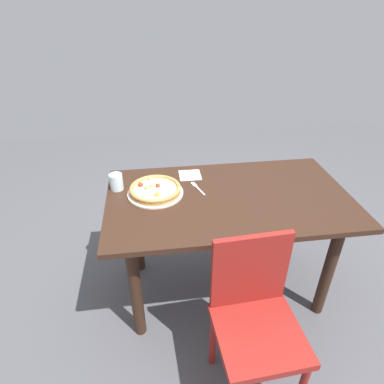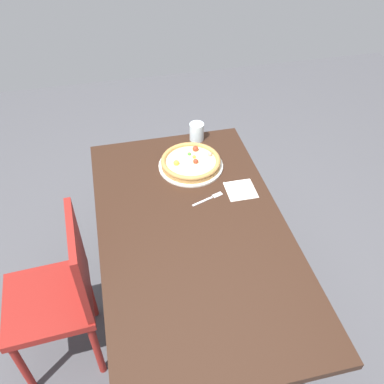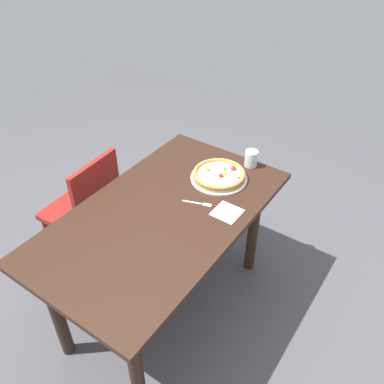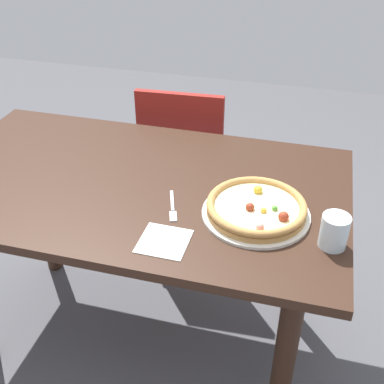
% 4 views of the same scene
% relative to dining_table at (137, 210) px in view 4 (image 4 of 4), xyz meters
% --- Properties ---
extents(ground_plane, '(6.00, 6.00, 0.00)m').
position_rel_dining_table_xyz_m(ground_plane, '(0.00, 0.00, -0.65)').
color(ground_plane, '#4C4C51').
extents(dining_table, '(1.44, 0.83, 0.78)m').
position_rel_dining_table_xyz_m(dining_table, '(0.00, 0.00, 0.00)').
color(dining_table, '#331E14').
rests_on(dining_table, ground).
extents(chair_near, '(0.42, 0.42, 0.89)m').
position_rel_dining_table_xyz_m(chair_near, '(-0.00, -0.63, -0.16)').
color(chair_near, maroon).
rests_on(chair_near, ground).
extents(plate, '(0.33, 0.33, 0.01)m').
position_rel_dining_table_xyz_m(plate, '(-0.43, 0.09, 0.13)').
color(plate, silver).
rests_on(plate, dining_table).
extents(pizza, '(0.31, 0.31, 0.05)m').
position_rel_dining_table_xyz_m(pizza, '(-0.43, 0.09, 0.15)').
color(pizza, '#B78447').
rests_on(pizza, plate).
extents(fork, '(0.07, 0.16, 0.00)m').
position_rel_dining_table_xyz_m(fork, '(-0.17, 0.12, 0.13)').
color(fork, silver).
rests_on(fork, dining_table).
extents(drinking_glass, '(0.08, 0.08, 0.10)m').
position_rel_dining_table_xyz_m(drinking_glass, '(-0.66, 0.17, 0.17)').
color(drinking_glass, silver).
rests_on(drinking_glass, dining_table).
extents(napkin, '(0.14, 0.14, 0.00)m').
position_rel_dining_table_xyz_m(napkin, '(-0.20, 0.28, 0.12)').
color(napkin, white).
rests_on(napkin, dining_table).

